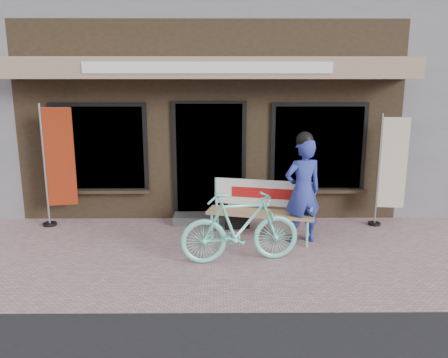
{
  "coord_description": "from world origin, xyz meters",
  "views": [
    {
      "loc": [
        0.21,
        -5.93,
        2.52
      ],
      "look_at": [
        0.26,
        0.7,
        1.05
      ],
      "focal_mm": 35.0,
      "sensor_mm": 36.0,
      "label": 1
    }
  ],
  "objects_px": {
    "nobori_cream": "(390,169)",
    "nobori_red": "(58,164)",
    "bicycle": "(240,227)",
    "menu_stand": "(238,205)",
    "person": "(303,189)",
    "bench": "(261,205)"
  },
  "relations": [
    {
      "from": "person",
      "to": "nobori_red",
      "type": "height_order",
      "value": "nobori_red"
    },
    {
      "from": "bench",
      "to": "bicycle",
      "type": "bearing_deg",
      "value": -96.67
    },
    {
      "from": "bicycle",
      "to": "menu_stand",
      "type": "distance_m",
      "value": 1.42
    },
    {
      "from": "person",
      "to": "nobori_red",
      "type": "distance_m",
      "value": 4.27
    },
    {
      "from": "bicycle",
      "to": "nobori_cream",
      "type": "xyz_separation_m",
      "value": [
        2.71,
        1.6,
        0.52
      ]
    },
    {
      "from": "menu_stand",
      "to": "person",
      "type": "bearing_deg",
      "value": -41.46
    },
    {
      "from": "nobori_red",
      "to": "menu_stand",
      "type": "bearing_deg",
      "value": -16.34
    },
    {
      "from": "nobori_cream",
      "to": "nobori_red",
      "type": "bearing_deg",
      "value": -173.59
    },
    {
      "from": "menu_stand",
      "to": "nobori_cream",
      "type": "bearing_deg",
      "value": -5.64
    },
    {
      "from": "bicycle",
      "to": "menu_stand",
      "type": "bearing_deg",
      "value": -9.79
    },
    {
      "from": "bicycle",
      "to": "person",
      "type": "bearing_deg",
      "value": -61.25
    },
    {
      "from": "bench",
      "to": "menu_stand",
      "type": "bearing_deg",
      "value": 148.23
    },
    {
      "from": "nobori_red",
      "to": "menu_stand",
      "type": "relative_size",
      "value": 2.55
    },
    {
      "from": "person",
      "to": "bicycle",
      "type": "height_order",
      "value": "person"
    },
    {
      "from": "nobori_red",
      "to": "menu_stand",
      "type": "xyz_separation_m",
      "value": [
        3.16,
        -0.26,
        -0.69
      ]
    },
    {
      "from": "person",
      "to": "menu_stand",
      "type": "height_order",
      "value": "person"
    },
    {
      "from": "person",
      "to": "nobori_red",
      "type": "bearing_deg",
      "value": 152.32
    },
    {
      "from": "menu_stand",
      "to": "bench",
      "type": "bearing_deg",
      "value": -55.46
    },
    {
      "from": "bench",
      "to": "nobori_cream",
      "type": "distance_m",
      "value": 2.43
    },
    {
      "from": "person",
      "to": "bench",
      "type": "bearing_deg",
      "value": 143.55
    },
    {
      "from": "bench",
      "to": "nobori_red",
      "type": "height_order",
      "value": "nobori_red"
    },
    {
      "from": "bench",
      "to": "menu_stand",
      "type": "relative_size",
      "value": 2.1
    }
  ]
}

